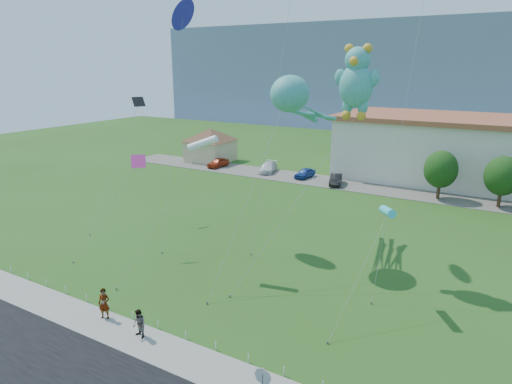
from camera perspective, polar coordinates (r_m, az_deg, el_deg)
ground at (r=28.95m, az=-11.83°, el=-14.62°), size 160.00×160.00×0.00m
sidewalk at (r=27.29m, az=-15.87°, el=-16.82°), size 80.00×2.50×0.10m
parking_strip at (r=57.69m, az=12.12°, el=0.84°), size 70.00×6.00×0.06m
hill_ridge at (r=139.19m, az=24.20°, el=13.53°), size 160.00×50.00×25.00m
pavilion at (r=70.63m, az=-5.72°, el=6.28°), size 9.20×9.20×5.00m
stop_sign at (r=20.32m, az=0.88°, el=-22.55°), size 0.80×0.07×2.50m
rope_fence at (r=28.02m, az=-13.70°, el=-15.24°), size 26.05×0.05×0.50m
tree_near at (r=53.75m, az=22.10°, el=2.63°), size 3.60×3.60×5.47m
tree_mid at (r=53.26m, az=28.45°, el=1.77°), size 3.60×3.60×5.47m
pedestrian_left at (r=28.66m, az=-18.46°, el=-13.09°), size 0.81×0.69×1.87m
pedestrian_right at (r=26.40m, az=-14.39°, el=-15.68°), size 0.93×0.80×1.64m
parked_car_red at (r=66.50m, az=-4.75°, el=3.69°), size 1.77×3.92×1.31m
parked_car_white at (r=63.17m, az=1.52°, el=3.10°), size 2.97×4.86×1.32m
parked_car_blue at (r=60.27m, az=6.13°, el=2.37°), size 1.87×3.80×1.25m
parked_car_black at (r=57.28m, az=9.95°, el=1.55°), size 2.44×4.17×1.30m
octopus_kite at (r=35.00m, az=5.03°, el=11.16°), size 2.69×16.08×13.72m
teddy_bear_kite at (r=32.07m, az=12.45°, el=13.49°), size 6.34×9.59×15.76m
small_kite_blue at (r=39.69m, az=-9.21°, el=20.38°), size 2.60×6.52×18.97m
small_kite_white at (r=31.92m, az=-6.76°, el=5.93°), size 3.13×7.38×9.62m
small_kite_black at (r=44.75m, az=-15.10°, el=9.12°), size 1.29×7.86×11.48m
small_kite_cyan at (r=28.37m, az=16.06°, el=-2.45°), size 1.41×7.20×6.40m
small_kite_pink at (r=36.42m, az=-15.22°, el=2.57°), size 3.27×5.58×7.66m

